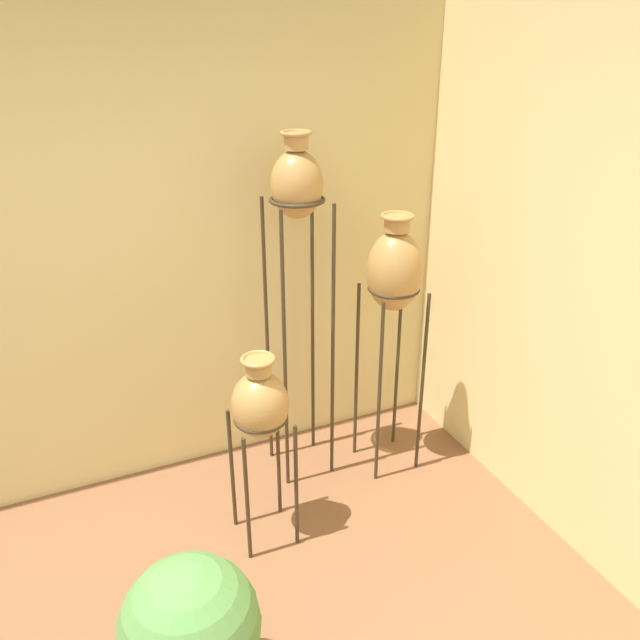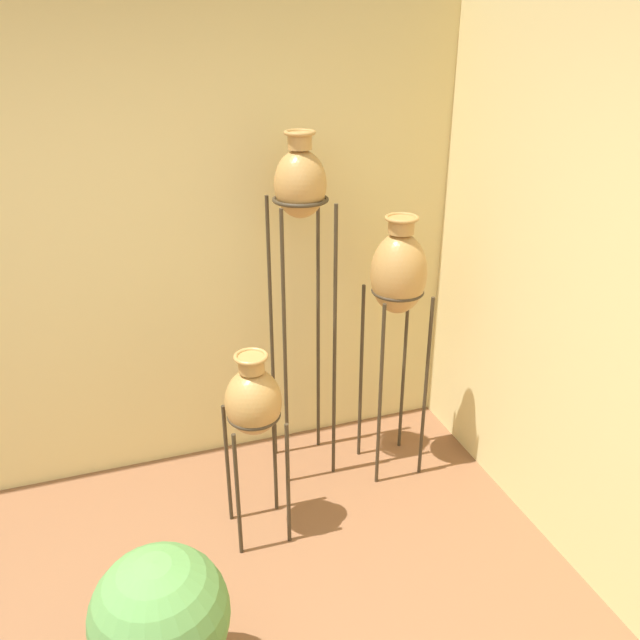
# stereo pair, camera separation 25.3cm
# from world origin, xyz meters

# --- Properties ---
(wall_back) EXTENTS (8.26, 0.06, 2.70)m
(wall_back) POSITION_xyz_m (0.00, 2.16, 1.35)
(wall_back) COLOR beige
(wall_back) RESTS_ON ground_plane
(vase_stand_tall) EXTENTS (0.30, 0.30, 1.93)m
(vase_stand_tall) POSITION_xyz_m (1.14, 1.83, 1.61)
(vase_stand_tall) COLOR #382D1E
(vase_stand_tall) RESTS_ON ground_plane
(vase_stand_medium) EXTENTS (0.30, 0.30, 1.52)m
(vase_stand_medium) POSITION_xyz_m (1.62, 1.65, 1.19)
(vase_stand_medium) COLOR #382D1E
(vase_stand_medium) RESTS_ON ground_plane
(vase_stand_short) EXTENTS (0.27, 0.27, 1.03)m
(vase_stand_short) POSITION_xyz_m (0.75, 1.36, 0.77)
(vase_stand_short) COLOR #382D1E
(vase_stand_short) RESTS_ON ground_plane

